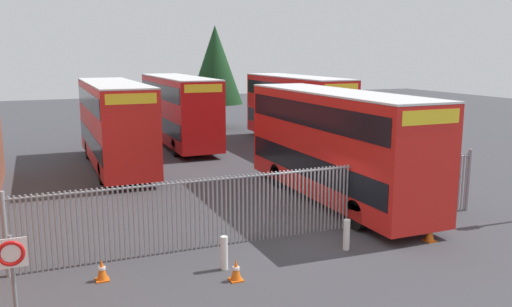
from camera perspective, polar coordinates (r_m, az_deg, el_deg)
ground_plane at (r=24.86m, az=-3.56°, el=-2.94°), size 100.00×100.00×0.00m
palisade_fence at (r=17.04m, az=2.35°, el=-5.25°), size 15.97×0.14×2.35m
double_decker_bus_near_gate at (r=21.18m, az=8.52°, el=1.25°), size 2.54×10.81×4.42m
double_decker_bus_behind_fence_left at (r=28.18m, az=-14.96°, el=3.35°), size 2.54×10.81×4.42m
double_decker_bus_behind_fence_right at (r=34.15m, az=-8.29°, el=4.84°), size 2.54×10.81×4.42m
double_decker_bus_far_back at (r=34.44m, az=4.35°, el=4.97°), size 2.54×10.81×4.42m
bollard_near_left at (r=14.84m, az=-3.43°, el=-10.61°), size 0.20×0.20×0.95m
bollard_center_front at (r=16.44m, az=9.70°, el=-8.59°), size 0.20×0.20×0.95m
bollard_near_right at (r=18.77m, az=17.89°, el=-6.51°), size 0.20×0.20×0.95m
traffic_cone_by_gate at (r=14.77m, az=-16.21°, el=-11.93°), size 0.34×0.34×0.59m
traffic_cone_mid_forecourt at (r=17.83m, az=18.18°, el=-8.06°), size 0.34×0.34×0.59m
traffic_cone_near_kerb at (r=14.21m, az=-2.17°, el=-12.40°), size 0.34×0.34×0.59m
speed_limit_sign_post at (r=11.62m, az=-24.72°, el=-10.95°), size 0.60×0.14×2.40m
tree_tall_back at (r=41.94m, az=-4.39°, el=9.46°), size 4.23×4.23×7.98m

